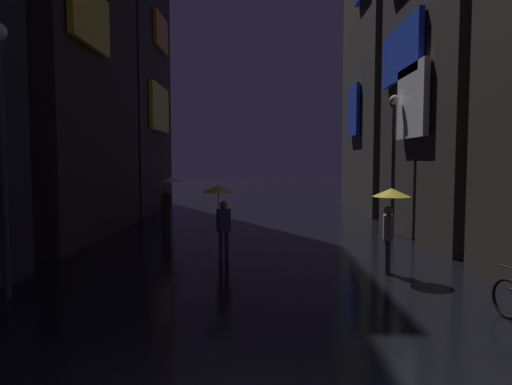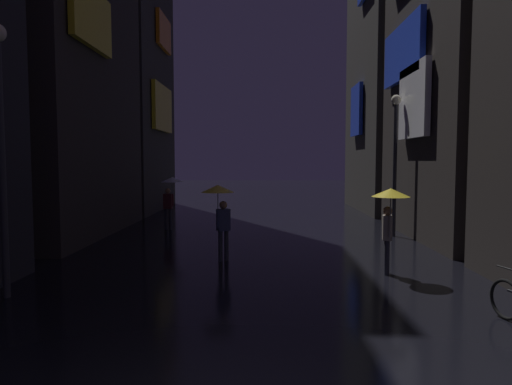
{
  "view_description": "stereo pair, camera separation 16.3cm",
  "coord_description": "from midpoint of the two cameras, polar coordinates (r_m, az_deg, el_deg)",
  "views": [
    {
      "loc": [
        0.07,
        -3.62,
        2.78
      ],
      "look_at": [
        0.0,
        9.64,
        1.85
      ],
      "focal_mm": 32.0,
      "sensor_mm": 36.0,
      "label": 1
    },
    {
      "loc": [
        0.23,
        -3.62,
        2.78
      ],
      "look_at": [
        0.0,
        9.64,
        1.85
      ],
      "focal_mm": 32.0,
      "sensor_mm": 36.0,
      "label": 2
    }
  ],
  "objects": [
    {
      "name": "building_right_mid",
      "position": [
        18.5,
        24.65,
        16.1
      ],
      "size": [
        4.25,
        7.78,
        13.52
      ],
      "color": "#2D2826",
      "rests_on": "ground"
    },
    {
      "name": "building_right_far",
      "position": [
        27.32,
        16.55,
        16.22
      ],
      "size": [
        4.25,
        8.08,
        17.25
      ],
      "color": "#33302D",
      "rests_on": "ground"
    },
    {
      "name": "pedestrian_foreground_right_yellow",
      "position": [
        12.46,
        -4.9,
        -1.11
      ],
      "size": [
        0.9,
        0.9,
        2.12
      ],
      "color": "#2D2D38",
      "rests_on": "ground"
    },
    {
      "name": "pedestrian_foreground_left_yellow",
      "position": [
        11.4,
        16.05,
        -1.73
      ],
      "size": [
        0.9,
        0.9,
        2.12
      ],
      "color": "#2D2D38",
      "rests_on": "ground"
    },
    {
      "name": "pedestrian_far_right_clear",
      "position": [
        18.54,
        -11.03,
        0.52
      ],
      "size": [
        0.9,
        0.9,
        2.12
      ],
      "color": "#2D2D38",
      "rests_on": "ground"
    },
    {
      "name": "streetlamp_right_far",
      "position": [
        17.39,
        16.56,
        5.4
      ],
      "size": [
        0.36,
        0.36,
        5.14
      ],
      "color": "#2D2D33",
      "rests_on": "ground"
    },
    {
      "name": "streetlamp_left_near",
      "position": [
        10.4,
        -29.64,
        7.01
      ],
      "size": [
        0.36,
        0.36,
        5.46
      ],
      "color": "#2D2D33",
      "rests_on": "ground"
    }
  ]
}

